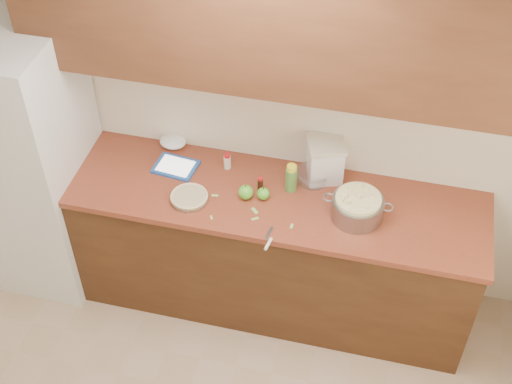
% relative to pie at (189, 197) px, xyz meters
% --- Properties ---
extents(room_shell, '(3.60, 3.60, 3.60)m').
position_rel_pie_xyz_m(room_shell, '(0.37, -1.34, 0.36)').
color(room_shell, tan).
rests_on(room_shell, ground).
extents(counter_run, '(2.64, 0.68, 0.92)m').
position_rel_pie_xyz_m(counter_run, '(0.37, 0.14, -0.48)').
color(counter_run, '#4A2B14').
rests_on(counter_run, ground).
extents(upper_cabinets, '(2.60, 0.34, 0.70)m').
position_rel_pie_xyz_m(upper_cabinets, '(0.37, 0.29, 1.01)').
color(upper_cabinets, brown).
rests_on(upper_cabinets, room_shell).
extents(fridge, '(0.70, 0.70, 1.80)m').
position_rel_pie_xyz_m(fridge, '(-1.07, 0.10, -0.04)').
color(fridge, silver).
rests_on(fridge, ground).
extents(pie, '(0.22, 0.22, 0.04)m').
position_rel_pie_xyz_m(pie, '(0.00, 0.00, 0.00)').
color(pie, silver).
rests_on(pie, counter_run).
extents(colander, '(0.39, 0.29, 0.14)m').
position_rel_pie_xyz_m(colander, '(0.94, 0.09, 0.05)').
color(colander, gray).
rests_on(colander, counter_run).
extents(flour_canister, '(0.26, 0.26, 0.26)m').
position_rel_pie_xyz_m(flour_canister, '(0.71, 0.38, 0.11)').
color(flour_canister, white).
rests_on(flour_canister, counter_run).
extents(tablet, '(0.27, 0.21, 0.02)m').
position_rel_pie_xyz_m(tablet, '(-0.16, 0.24, -0.01)').
color(tablet, '#214EA1').
rests_on(tablet, counter_run).
extents(paring_knife, '(0.05, 0.18, 0.02)m').
position_rel_pie_xyz_m(paring_knife, '(0.51, -0.22, -0.01)').
color(paring_knife, gray).
rests_on(paring_knife, counter_run).
extents(lemon_bottle, '(0.07, 0.07, 0.18)m').
position_rel_pie_xyz_m(lemon_bottle, '(0.54, 0.22, 0.07)').
color(lemon_bottle, '#4C8C38').
rests_on(lemon_bottle, counter_run).
extents(cinnamon_shaker, '(0.04, 0.04, 0.10)m').
position_rel_pie_xyz_m(cinnamon_shaker, '(0.14, 0.31, 0.03)').
color(cinnamon_shaker, beige).
rests_on(cinnamon_shaker, counter_run).
extents(vanilla_bottle, '(0.03, 0.03, 0.09)m').
position_rel_pie_xyz_m(vanilla_bottle, '(0.37, 0.18, 0.03)').
color(vanilla_bottle, black).
rests_on(vanilla_bottle, counter_run).
extents(mixing_bowl, '(0.19, 0.19, 0.07)m').
position_rel_pie_xyz_m(mixing_bowl, '(0.66, 0.32, 0.02)').
color(mixing_bowl, silver).
rests_on(mixing_bowl, counter_run).
extents(paper_towel, '(0.19, 0.17, 0.07)m').
position_rel_pie_xyz_m(paper_towel, '(-0.24, 0.43, 0.02)').
color(paper_towel, white).
rests_on(paper_towel, counter_run).
extents(apple_left, '(0.09, 0.09, 0.10)m').
position_rel_pie_xyz_m(apple_left, '(0.31, 0.09, 0.02)').
color(apple_left, '#50B027').
rests_on(apple_left, counter_run).
extents(apple_center, '(0.07, 0.07, 0.09)m').
position_rel_pie_xyz_m(apple_center, '(0.41, 0.11, 0.02)').
color(apple_center, '#50B027').
rests_on(apple_center, counter_run).
extents(peel_a, '(0.02, 0.03, 0.00)m').
position_rel_pie_xyz_m(peel_a, '(0.16, -0.11, -0.02)').
color(peel_a, '#92C55F').
rests_on(peel_a, counter_run).
extents(peel_b, '(0.04, 0.02, 0.00)m').
position_rel_pie_xyz_m(peel_b, '(0.13, 0.06, -0.02)').
color(peel_b, '#92C55F').
rests_on(peel_b, counter_run).
extents(peel_c, '(0.05, 0.05, 0.00)m').
position_rel_pie_xyz_m(peel_c, '(0.38, -0.00, -0.02)').
color(peel_c, '#92C55F').
rests_on(peel_c, counter_run).
extents(peel_d, '(0.04, 0.04, 0.00)m').
position_rel_pie_xyz_m(peel_d, '(0.40, -0.06, -0.02)').
color(peel_d, '#92C55F').
rests_on(peel_d, counter_run).
extents(peel_e, '(0.01, 0.04, 0.00)m').
position_rel_pie_xyz_m(peel_e, '(0.61, -0.07, -0.02)').
color(peel_e, '#92C55F').
rests_on(peel_e, counter_run).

